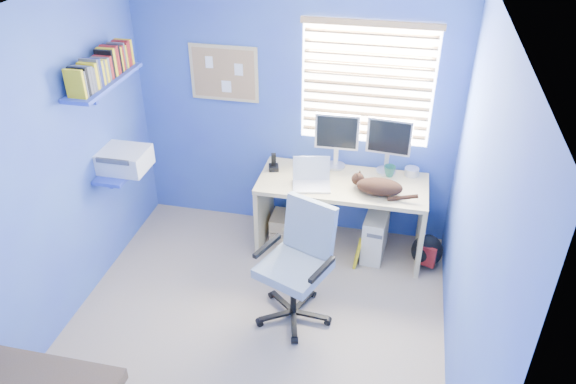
% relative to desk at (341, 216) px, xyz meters
% --- Properties ---
extents(floor, '(3.00, 3.20, 0.00)m').
position_rel_desk_xyz_m(floor, '(-0.52, -1.26, -0.37)').
color(floor, tan).
rests_on(floor, ground).
extents(ceiling, '(3.00, 3.20, 0.00)m').
position_rel_desk_xyz_m(ceiling, '(-0.52, -1.26, 2.13)').
color(ceiling, white).
rests_on(ceiling, wall_back).
extents(wall_back, '(3.00, 0.01, 2.50)m').
position_rel_desk_xyz_m(wall_back, '(-0.52, 0.34, 0.88)').
color(wall_back, '#3446BB').
rests_on(wall_back, ground).
extents(wall_left, '(0.01, 3.20, 2.50)m').
position_rel_desk_xyz_m(wall_left, '(-2.02, -1.26, 0.88)').
color(wall_left, '#3446BB').
rests_on(wall_left, ground).
extents(wall_right, '(0.01, 3.20, 2.50)m').
position_rel_desk_xyz_m(wall_right, '(0.98, -1.26, 0.88)').
color(wall_right, '#3446BB').
rests_on(wall_right, ground).
extents(desk, '(1.52, 0.65, 0.74)m').
position_rel_desk_xyz_m(desk, '(0.00, 0.00, 0.00)').
color(desk, tan).
rests_on(desk, floor).
extents(laptop, '(0.38, 0.32, 0.22)m').
position_rel_desk_xyz_m(laptop, '(-0.26, -0.14, 0.48)').
color(laptop, silver).
rests_on(laptop, desk).
extents(monitor_left, '(0.40, 0.13, 0.54)m').
position_rel_desk_xyz_m(monitor_left, '(-0.10, 0.26, 0.64)').
color(monitor_left, silver).
rests_on(monitor_left, desk).
extents(monitor_right, '(0.41, 0.15, 0.54)m').
position_rel_desk_xyz_m(monitor_right, '(0.36, 0.26, 0.64)').
color(monitor_right, silver).
rests_on(monitor_right, desk).
extents(phone, '(0.12, 0.13, 0.17)m').
position_rel_desk_xyz_m(phone, '(-0.66, 0.09, 0.45)').
color(phone, black).
rests_on(phone, desk).
extents(mug, '(0.10, 0.09, 0.10)m').
position_rel_desk_xyz_m(mug, '(0.40, 0.20, 0.42)').
color(mug, '#256850').
rests_on(mug, desk).
extents(cd_spindle, '(0.13, 0.13, 0.07)m').
position_rel_desk_xyz_m(cd_spindle, '(0.60, 0.26, 0.41)').
color(cd_spindle, silver).
rests_on(cd_spindle, desk).
extents(cat, '(0.45, 0.34, 0.14)m').
position_rel_desk_xyz_m(cat, '(0.33, -0.13, 0.44)').
color(cat, black).
rests_on(cat, desk).
extents(tower_pc, '(0.23, 0.46, 0.45)m').
position_rel_desk_xyz_m(tower_pc, '(0.34, -0.02, -0.14)').
color(tower_pc, beige).
rests_on(tower_pc, floor).
extents(drawer_boxes, '(0.35, 0.28, 0.27)m').
position_rel_desk_xyz_m(drawer_boxes, '(-0.50, 0.04, -0.23)').
color(drawer_boxes, tan).
rests_on(drawer_boxes, floor).
extents(yellow_book, '(0.03, 0.17, 0.24)m').
position_rel_desk_xyz_m(yellow_book, '(0.20, -0.22, -0.25)').
color(yellow_book, yellow).
rests_on(yellow_book, floor).
extents(backpack, '(0.34, 0.30, 0.33)m').
position_rel_desk_xyz_m(backpack, '(0.82, -0.09, -0.20)').
color(backpack, black).
rests_on(backpack, floor).
extents(office_chair, '(0.76, 0.76, 1.00)m').
position_rel_desk_xyz_m(office_chair, '(-0.22, -0.96, 0.00)').
color(office_chair, black).
rests_on(office_chair, floor).
extents(window_blinds, '(1.15, 0.05, 1.10)m').
position_rel_desk_xyz_m(window_blinds, '(0.13, 0.31, 1.18)').
color(window_blinds, white).
rests_on(window_blinds, ground).
extents(corkboard, '(0.64, 0.02, 0.52)m').
position_rel_desk_xyz_m(corkboard, '(-1.17, 0.33, 1.18)').
color(corkboard, tan).
rests_on(corkboard, ground).
extents(wall_shelves, '(0.42, 0.90, 1.05)m').
position_rel_desk_xyz_m(wall_shelves, '(-1.88, -0.51, 1.06)').
color(wall_shelves, '#2B41BB').
rests_on(wall_shelves, ground).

